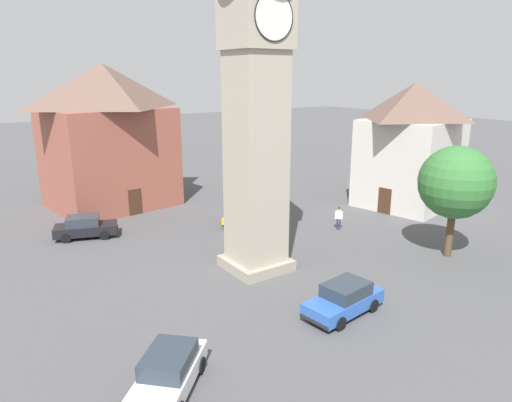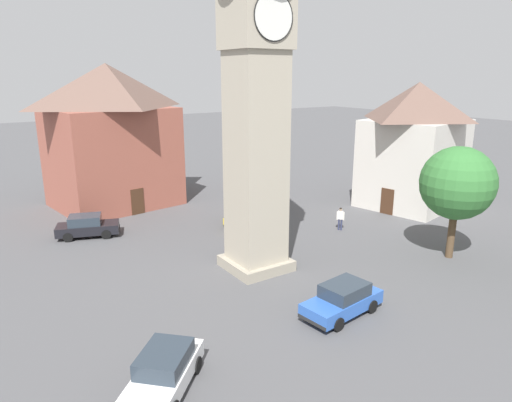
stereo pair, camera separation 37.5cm
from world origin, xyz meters
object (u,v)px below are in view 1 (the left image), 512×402
object	(u,v)px
car_blue_kerb	(85,227)
building_terrace_right	(411,144)
tree	(456,183)
pedestrian	(339,216)
car_white_side	(344,299)
building_shop_left	(108,135)
car_red_corner	(168,373)
clock_tower	(256,39)
car_silver_kerb	(242,213)

from	to	relation	value
car_blue_kerb	building_terrace_right	bearing A→B (deg)	-15.83
tree	building_terrace_right	size ratio (longest dim) A/B	0.67
pedestrian	tree	world-z (taller)	tree
pedestrian	tree	size ratio (longest dim) A/B	0.25
car_blue_kerb	car_white_side	world-z (taller)	same
building_shop_left	building_terrace_right	xyz separation A→B (m)	(20.96, -14.19, -0.75)
car_red_corner	pedestrian	size ratio (longest dim) A/B	2.44
pedestrian	building_shop_left	bearing A→B (deg)	125.73
tree	car_red_corner	bearing A→B (deg)	-174.54
car_white_side	tree	world-z (taller)	tree
clock_tower	car_white_side	world-z (taller)	clock_tower
car_blue_kerb	building_terrace_right	distance (m)	26.53
car_blue_kerb	car_silver_kerb	bearing A→B (deg)	-18.28
car_silver_kerb	tree	bearing A→B (deg)	-61.19
car_blue_kerb	car_red_corner	size ratio (longest dim) A/B	1.08
clock_tower	pedestrian	xyz separation A→B (m)	(8.78, 2.21, -11.62)
tree	building_terrace_right	bearing A→B (deg)	49.95
car_white_side	tree	bearing A→B (deg)	7.92
building_shop_left	tree	bearing A→B (deg)	-60.08
car_silver_kerb	car_white_side	bearing A→B (deg)	-103.78
car_blue_kerb	car_red_corner	world-z (taller)	same
clock_tower	car_red_corner	bearing A→B (deg)	-140.59
building_terrace_right	building_shop_left	bearing A→B (deg)	145.89
building_shop_left	building_terrace_right	size ratio (longest dim) A/B	1.14
car_red_corner	car_white_side	size ratio (longest dim) A/B	0.96
building_terrace_right	car_white_side	bearing A→B (deg)	-149.81
car_silver_kerb	clock_tower	bearing A→B (deg)	-117.42
car_blue_kerb	car_silver_kerb	size ratio (longest dim) A/B	1.04
clock_tower	car_silver_kerb	bearing A→B (deg)	62.58
car_blue_kerb	building_shop_left	world-z (taller)	building_shop_left
clock_tower	car_blue_kerb	distance (m)	17.47
car_red_corner	building_terrace_right	size ratio (longest dim) A/B	0.40
car_white_side	pedestrian	distance (m)	12.25
car_blue_kerb	building_terrace_right	xyz separation A→B (m)	(25.15, -7.13, 4.49)
car_red_corner	tree	xyz separation A→B (m)	(19.47, 1.86, 3.90)
car_red_corner	clock_tower	bearing A→B (deg)	39.41
car_red_corner	building_shop_left	world-z (taller)	building_shop_left
car_blue_kerb	building_shop_left	size ratio (longest dim) A/B	0.38
clock_tower	pedestrian	distance (m)	14.73
clock_tower	building_shop_left	distance (m)	19.32
car_red_corner	building_terrace_right	world-z (taller)	building_terrace_right
car_blue_kerb	car_red_corner	xyz separation A→B (m)	(-1.92, -18.03, 0.00)
pedestrian	building_terrace_right	world-z (taller)	building_terrace_right
clock_tower	pedestrian	bearing A→B (deg)	14.11
car_red_corner	car_white_side	world-z (taller)	same
car_white_side	building_shop_left	distance (m)	25.40
building_shop_left	car_red_corner	bearing A→B (deg)	-103.69
building_shop_left	car_silver_kerb	bearing A→B (deg)	-58.79
car_white_side	building_terrace_right	bearing A→B (deg)	30.19
pedestrian	building_shop_left	size ratio (longest dim) A/B	0.14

